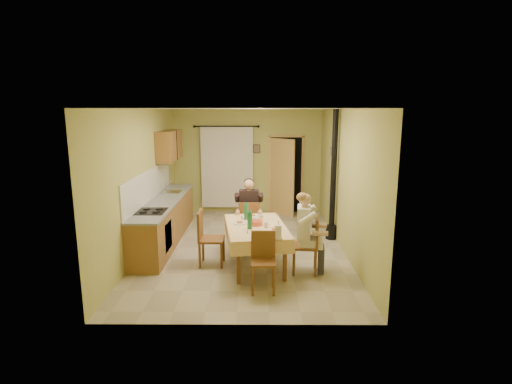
{
  "coord_description": "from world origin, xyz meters",
  "views": [
    {
      "loc": [
        0.29,
        -7.8,
        2.78
      ],
      "look_at": [
        0.25,
        0.1,
        1.15
      ],
      "focal_mm": 28.0,
      "sensor_mm": 36.0,
      "label": 1
    }
  ],
  "objects_px": {
    "chair_far": "(249,233)",
    "stove_flue": "(333,193)",
    "chair_left": "(211,249)",
    "man_far": "(249,205)",
    "chair_near": "(263,273)",
    "dining_table": "(256,246)",
    "man_right": "(306,224)",
    "chair_right": "(306,256)"
  },
  "relations": [
    {
      "from": "chair_far",
      "to": "man_right",
      "type": "height_order",
      "value": "man_right"
    },
    {
      "from": "dining_table",
      "to": "chair_left",
      "type": "relative_size",
      "value": 1.83
    },
    {
      "from": "chair_right",
      "to": "stove_flue",
      "type": "distance_m",
      "value": 2.14
    },
    {
      "from": "chair_near",
      "to": "man_right",
      "type": "height_order",
      "value": "man_right"
    },
    {
      "from": "man_right",
      "to": "chair_near",
      "type": "bearing_deg",
      "value": 142.06
    },
    {
      "from": "chair_right",
      "to": "man_right",
      "type": "distance_m",
      "value": 0.59
    },
    {
      "from": "chair_left",
      "to": "man_right",
      "type": "xyz_separation_m",
      "value": [
        1.67,
        -0.35,
        0.59
      ]
    },
    {
      "from": "man_right",
      "to": "stove_flue",
      "type": "xyz_separation_m",
      "value": [
        0.8,
        1.86,
        0.15
      ]
    },
    {
      "from": "chair_left",
      "to": "man_right",
      "type": "distance_m",
      "value": 1.8
    },
    {
      "from": "chair_near",
      "to": "chair_right",
      "type": "xyz_separation_m",
      "value": [
        0.74,
        0.74,
        0.0
      ]
    },
    {
      "from": "man_right",
      "to": "stove_flue",
      "type": "height_order",
      "value": "stove_flue"
    },
    {
      "from": "chair_far",
      "to": "stove_flue",
      "type": "height_order",
      "value": "stove_flue"
    },
    {
      "from": "chair_left",
      "to": "man_far",
      "type": "height_order",
      "value": "man_far"
    },
    {
      "from": "chair_far",
      "to": "chair_right",
      "type": "xyz_separation_m",
      "value": [
        1.01,
        -1.36,
        0.0
      ]
    },
    {
      "from": "man_right",
      "to": "man_far",
      "type": "bearing_deg",
      "value": 42.71
    },
    {
      "from": "dining_table",
      "to": "chair_far",
      "type": "bearing_deg",
      "value": 90.21
    },
    {
      "from": "dining_table",
      "to": "man_right",
      "type": "distance_m",
      "value": 1.03
    },
    {
      "from": "chair_near",
      "to": "man_far",
      "type": "height_order",
      "value": "man_far"
    },
    {
      "from": "chair_far",
      "to": "stove_flue",
      "type": "xyz_separation_m",
      "value": [
        1.79,
        0.5,
        0.73
      ]
    },
    {
      "from": "chair_far",
      "to": "man_far",
      "type": "bearing_deg",
      "value": 90.0
    },
    {
      "from": "chair_left",
      "to": "stove_flue",
      "type": "relative_size",
      "value": 0.36
    },
    {
      "from": "man_far",
      "to": "man_right",
      "type": "xyz_separation_m",
      "value": [
        1.0,
        -1.37,
        0.0
      ]
    },
    {
      "from": "dining_table",
      "to": "stove_flue",
      "type": "relative_size",
      "value": 0.66
    },
    {
      "from": "man_far",
      "to": "stove_flue",
      "type": "xyz_separation_m",
      "value": [
        1.79,
        0.48,
        0.15
      ]
    },
    {
      "from": "chair_far",
      "to": "stove_flue",
      "type": "relative_size",
      "value": 0.35
    },
    {
      "from": "chair_left",
      "to": "man_far",
      "type": "distance_m",
      "value": 1.36
    },
    {
      "from": "stove_flue",
      "to": "man_far",
      "type": "bearing_deg",
      "value": -164.98
    },
    {
      "from": "chair_right",
      "to": "man_far",
      "type": "relative_size",
      "value": 0.71
    },
    {
      "from": "dining_table",
      "to": "chair_near",
      "type": "bearing_deg",
      "value": -91.27
    },
    {
      "from": "chair_right",
      "to": "stove_flue",
      "type": "bearing_deg",
      "value": -16.12
    },
    {
      "from": "chair_left",
      "to": "man_right",
      "type": "height_order",
      "value": "man_right"
    },
    {
      "from": "chair_right",
      "to": "man_right",
      "type": "bearing_deg",
      "value": 90.0
    },
    {
      "from": "dining_table",
      "to": "chair_far",
      "type": "relative_size",
      "value": 1.91
    },
    {
      "from": "chair_far",
      "to": "chair_left",
      "type": "bearing_deg",
      "value": -124.48
    },
    {
      "from": "chair_far",
      "to": "stove_flue",
      "type": "bearing_deg",
      "value": 14.6
    },
    {
      "from": "chair_left",
      "to": "man_far",
      "type": "bearing_deg",
      "value": 147.72
    },
    {
      "from": "chair_left",
      "to": "stove_flue",
      "type": "distance_m",
      "value": 2.98
    },
    {
      "from": "dining_table",
      "to": "man_right",
      "type": "relative_size",
      "value": 1.33
    },
    {
      "from": "stove_flue",
      "to": "chair_left",
      "type": "bearing_deg",
      "value": -148.62
    },
    {
      "from": "chair_near",
      "to": "chair_left",
      "type": "xyz_separation_m",
      "value": [
        -0.94,
        1.09,
        0.0
      ]
    },
    {
      "from": "dining_table",
      "to": "stove_flue",
      "type": "bearing_deg",
      "value": 35.81
    },
    {
      "from": "dining_table",
      "to": "chair_right",
      "type": "distance_m",
      "value": 0.91
    }
  ]
}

